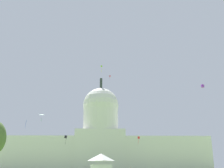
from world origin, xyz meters
TOP-DOWN VIEW (x-y plane):
  - capitol_building at (-2.85, 167.99)m, footprint 143.40×24.86m
  - event_tent at (-0.63, 62.39)m, footprint 6.72×7.53m
  - kite_green_mid at (-21.29, 72.27)m, footprint 1.66×1.01m
  - kite_lime_high at (-1.29, 86.91)m, footprint 0.66×0.70m
  - kite_pink_high at (2.62, 109.73)m, footprint 1.02×1.02m
  - kite_black_low at (-15.40, 90.90)m, footprint 1.07×0.78m
  - kite_red_low at (14.23, 92.64)m, footprint 0.90×0.20m
  - kite_violet_mid at (34.44, 69.69)m, footprint 1.13×1.08m
  - kite_blue_mid at (-28.65, 79.86)m, footprint 0.45×0.82m

SIDE VIEW (x-z plane):
  - event_tent at x=-0.63m, z-range 0.02..5.88m
  - kite_red_low at x=14.23m, z-range 11.93..15.08m
  - kite_black_low at x=-15.40m, z-range 11.67..15.46m
  - capitol_building at x=-2.85m, z-range -14.12..49.90m
  - kite_blue_mid at x=-28.65m, z-range 16.50..19.44m
  - kite_green_mid at x=-21.29m, z-range 17.80..19.88m
  - kite_violet_mid at x=34.44m, z-range 28.62..29.80m
  - kite_lime_high at x=-1.29m, z-range 41.19..44.26m
  - kite_pink_high at x=2.62m, z-range 44.79..47.44m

